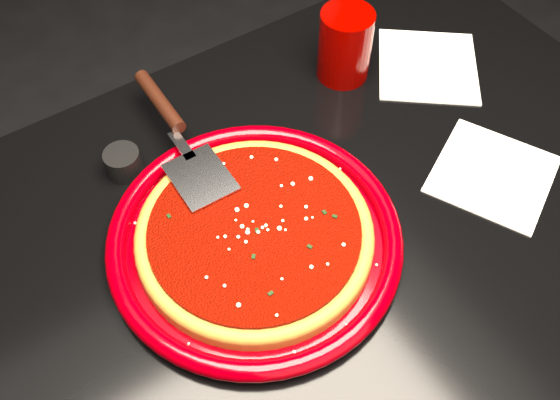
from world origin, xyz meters
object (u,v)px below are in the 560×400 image
object	(u,v)px
pizza_server	(180,134)
cup	(345,45)
table	(296,345)
plate	(255,238)
ramekin	(123,163)

from	to	relation	value
pizza_server	cup	xyz separation A→B (m)	(0.30, 0.01, 0.01)
table	pizza_server	xyz separation A→B (m)	(-0.07, 0.21, 0.42)
table	cup	size ratio (longest dim) A/B	10.15
plate	cup	size ratio (longest dim) A/B	3.33
pizza_server	cup	bearing A→B (deg)	3.43
cup	table	bearing A→B (deg)	-136.60
plate	pizza_server	xyz separation A→B (m)	(-0.01, 0.19, 0.03)
plate	pizza_server	size ratio (longest dim) A/B	1.24
table	pizza_server	bearing A→B (deg)	107.23
table	cup	xyz separation A→B (m)	(0.24, 0.23, 0.43)
ramekin	cup	bearing A→B (deg)	-1.13
plate	ramekin	distance (m)	0.23
cup	ramekin	bearing A→B (deg)	178.87
table	ramekin	xyz separation A→B (m)	(-0.15, 0.23, 0.39)
plate	pizza_server	world-z (taller)	pizza_server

